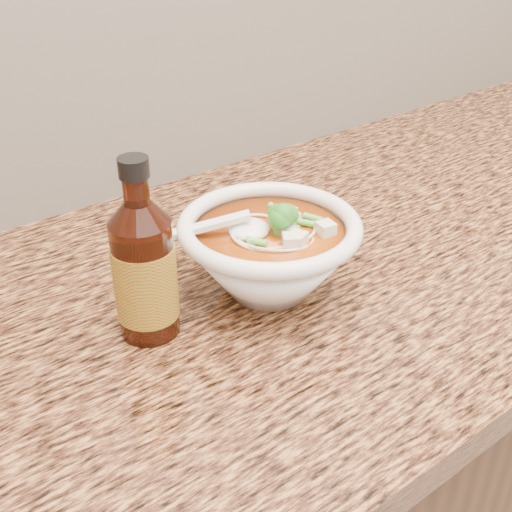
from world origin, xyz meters
TOP-DOWN VIEW (x-y plane):
  - cabinet at (0.00, 1.68)m, footprint 4.00×0.65m
  - counter_slab at (0.00, 1.68)m, footprint 4.00×0.68m
  - soup_bowl at (-0.16, 1.63)m, footprint 0.23×0.22m
  - hot_sauce_bottle at (-0.31, 1.65)m, footprint 0.08×0.08m

SIDE VIEW (x-z plane):
  - cabinet at x=0.00m, z-range 0.00..0.86m
  - counter_slab at x=0.00m, z-range 0.86..0.90m
  - soup_bowl at x=-0.16m, z-range 0.89..1.01m
  - hot_sauce_bottle at x=-0.31m, z-range 0.87..1.08m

